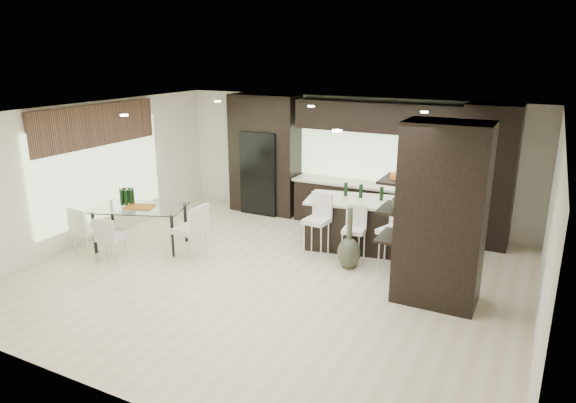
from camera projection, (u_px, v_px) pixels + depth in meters
The scene contains 22 objects.
ground at pixel (272, 276), 8.58m from camera, with size 8.00×8.00×0.00m, color beige.
back_wall at pixel (348, 159), 11.19m from camera, with size 8.00×0.02×2.70m, color white.
left_wall at pixel (91, 173), 9.95m from camera, with size 0.02×7.00×2.70m, color white.
right_wall at pixel (549, 239), 6.45m from camera, with size 0.02×7.00×2.70m, color white.
ceiling at pixel (270, 114), 7.82m from camera, with size 8.00×7.00×0.02m, color white.
window_left at pixel (100, 171), 10.10m from camera, with size 0.04×3.20×1.90m, color #B2D199.
window_back at pixel (375, 153), 10.84m from camera, with size 3.40×0.04×1.20m, color #B2D199.
stone_accent at pixel (96, 125), 9.83m from camera, with size 0.08×3.00×0.80m, color brown.
ceiling_spots at pixel (278, 114), 8.04m from camera, with size 4.00×3.00×0.02m, color white.
back_cabinetry at pixel (365, 164), 10.69m from camera, with size 6.80×0.68×2.70m, color black.
refrigerator at pixel (264, 172), 11.81m from camera, with size 0.90×0.68×1.90m, color black.
partition_column at pixel (442, 215), 7.41m from camera, with size 1.20×0.80×2.70m, color black.
kitchen_island at pixel (368, 225), 9.67m from camera, with size 2.30×0.99×0.96m, color black.
stool_left at pixel (316, 232), 9.29m from camera, with size 0.42×0.42×0.94m, color silver.
stool_mid at pixel (353, 241), 9.02m from camera, with size 0.37×0.37×0.84m, color silver.
stool_right at pixel (392, 244), 8.66m from camera, with size 0.43×0.43×0.98m, color silver.
bench at pixel (382, 240), 9.54m from camera, with size 1.27×0.49×0.49m, color black.
floor_vase at pixel (349, 238), 8.78m from camera, with size 0.40×0.40×1.09m, color #3F4430, non-canonical shape.
dining_table at pixel (141, 227), 9.77m from camera, with size 1.66×0.93×0.80m, color white.
chair_near at pixel (112, 240), 9.13m from camera, with size 0.41×0.41×0.77m, color silver.
chair_far at pixel (89, 234), 9.31m from camera, with size 0.47×0.47×0.87m, color silver.
chair_end at pixel (190, 233), 9.24m from camera, with size 0.50×0.50×0.93m, color silver.
Camera 1 is at (3.83, -6.89, 3.63)m, focal length 32.00 mm.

